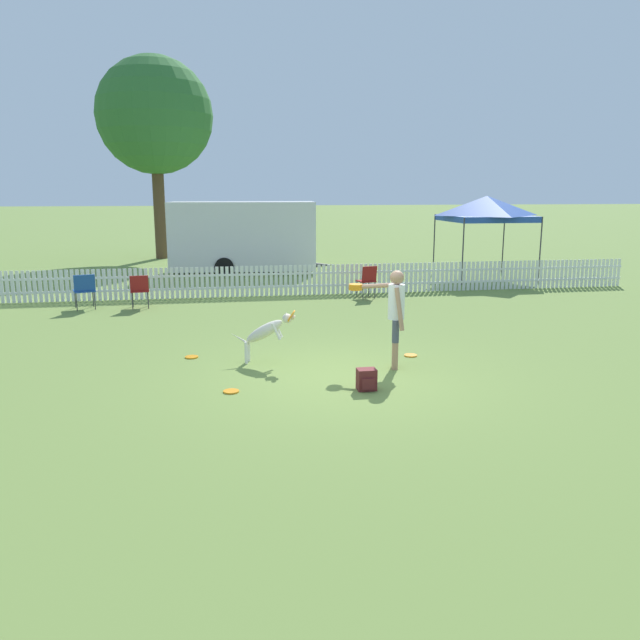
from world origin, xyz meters
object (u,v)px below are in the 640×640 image
frisbee_midfield (192,357)px  folding_chair_green_right (84,288)px  backpack_on_grass (367,380)px  equipment_trailer (243,236)px  leaping_dog (267,331)px  folding_chair_blue_left (368,279)px  canopy_tent_main (487,209)px  tree_left_grove (155,116)px  frisbee_near_handler (231,391)px  handler_person (393,307)px  frisbee_near_dog (411,355)px  folding_chair_center (140,288)px

frisbee_midfield → folding_chair_green_right: (-2.84, 5.31, 0.54)m
frisbee_midfield → folding_chair_green_right: 6.05m
backpack_on_grass → equipment_trailer: equipment_trailer is taller
equipment_trailer → leaping_dog: bearing=-86.2°
leaping_dog → folding_chair_blue_left: bearing=169.2°
backpack_on_grass → canopy_tent_main: canopy_tent_main is taller
backpack_on_grass → folding_chair_blue_left: (2.04, 8.14, 0.40)m
equipment_trailer → tree_left_grove: (-3.41, 5.64, 4.78)m
frisbee_near_handler → tree_left_grove: bearing=97.2°
folding_chair_blue_left → equipment_trailer: size_ratio=0.15×
handler_person → frisbee_near_dog: handler_person is taller
folding_chair_green_right → canopy_tent_main: (12.59, 3.77, 1.85)m
canopy_tent_main → tree_left_grove: 14.90m
folding_chair_center → canopy_tent_main: (11.21, 3.84, 1.88)m
leaping_dog → equipment_trailer: (0.22, 12.64, 0.78)m
backpack_on_grass → folding_chair_blue_left: bearing=76.0°
frisbee_near_dog → equipment_trailer: size_ratio=0.04×
frisbee_midfield → folding_chair_center: (-1.46, 5.24, 0.51)m
handler_person → frisbee_near_dog: bearing=-22.2°
tree_left_grove → folding_chair_green_right: bearing=-94.6°
frisbee_midfield → folding_chair_blue_left: (4.75, 5.76, 0.55)m
folding_chair_blue_left → folding_chair_green_right: size_ratio=1.01×
canopy_tent_main → tree_left_grove: (-11.59, 8.59, 3.75)m
backpack_on_grass → folding_chair_green_right: bearing=125.9°
canopy_tent_main → tree_left_grove: bearing=143.5°
backpack_on_grass → equipment_trailer: 14.51m
frisbee_midfield → folding_chair_center: 5.46m
frisbee_midfield → folding_chair_blue_left: folding_chair_blue_left is taller
frisbee_midfield → folding_chair_center: bearing=105.6°
folding_chair_green_right → canopy_tent_main: bearing=-178.9°
frisbee_near_handler → folding_chair_blue_left: (4.10, 7.90, 0.55)m
leaping_dog → frisbee_near_handler: leaping_dog is taller
frisbee_midfield → backpack_on_grass: bearing=-41.3°
frisbee_near_dog → backpack_on_grass: 2.23m
handler_person → canopy_tent_main: (6.30, 10.33, 1.33)m
leaping_dog → folding_chair_center: (-2.81, 5.85, -0.07)m
frisbee_near_dog → backpack_on_grass: (-1.29, -1.81, 0.15)m
frisbee_midfield → folding_chair_blue_left: 7.49m
frisbee_near_handler → folding_chair_center: folding_chair_center is taller
folding_chair_center → canopy_tent_main: size_ratio=0.31×
canopy_tent_main → equipment_trailer: 8.76m
handler_person → frisbee_near_handler: size_ratio=7.07×
frisbee_near_dog → folding_chair_center: (-5.47, 5.81, 0.51)m
frisbee_near_dog → folding_chair_center: bearing=133.3°
equipment_trailer → folding_chair_center: bearing=-109.3°
frisbee_midfield → tree_left_grove: 18.79m
folding_chair_center → frisbee_midfield: bearing=100.5°
leaping_dog → frisbee_midfield: (-1.35, 0.61, -0.58)m
backpack_on_grass → tree_left_grove: (-4.56, 20.05, 5.99)m
frisbee_near_handler → backpack_on_grass: bearing=-6.7°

